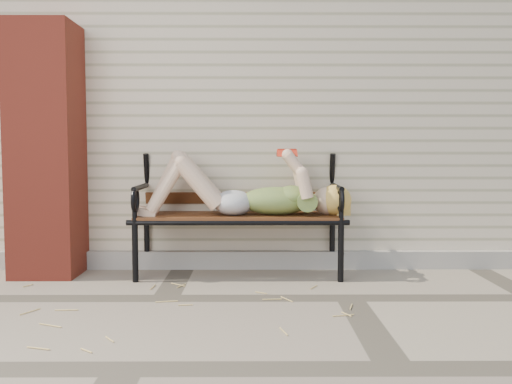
{
  "coord_description": "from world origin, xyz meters",
  "views": [
    {
      "loc": [
        -0.66,
        -3.8,
        1.01
      ],
      "look_at": [
        -0.63,
        0.49,
        0.69
      ],
      "focal_mm": 40.0,
      "sensor_mm": 36.0,
      "label": 1
    }
  ],
  "objects": [
    {
      "name": "garden_bench",
      "position": [
        -0.77,
        0.83,
        0.64
      ],
      "size": [
        1.78,
        0.71,
        1.15
      ],
      "color": "black",
      "rests_on": "ground"
    },
    {
      "name": "house_wall",
      "position": [
        0.0,
        3.0,
        1.5
      ],
      "size": [
        8.0,
        4.0,
        3.0
      ],
      "primitive_type": "cube",
      "color": "beige",
      "rests_on": "ground"
    },
    {
      "name": "straw_scatter",
      "position": [
        -1.31,
        -0.38,
        0.01
      ],
      "size": [
        2.98,
        1.58,
        0.01
      ],
      "color": "tan",
      "rests_on": "ground"
    },
    {
      "name": "ground",
      "position": [
        0.0,
        0.0,
        0.0
      ],
      "size": [
        80.0,
        80.0,
        0.0
      ],
      "primitive_type": "plane",
      "color": "gray",
      "rests_on": "ground"
    },
    {
      "name": "reading_woman",
      "position": [
        -0.76,
        0.69,
        0.68
      ],
      "size": [
        1.67,
        0.38,
        0.53
      ],
      "color": "#09383F",
      "rests_on": "ground"
    },
    {
      "name": "foundation_strip",
      "position": [
        0.0,
        0.97,
        0.07
      ],
      "size": [
        8.0,
        0.1,
        0.15
      ],
      "primitive_type": "cube",
      "color": "#9A958B",
      "rests_on": "ground"
    },
    {
      "name": "brick_pillar",
      "position": [
        -2.3,
        0.75,
        1.0
      ],
      "size": [
        0.5,
        0.5,
        2.0
      ],
      "primitive_type": "cube",
      "color": "#9B3123",
      "rests_on": "ground"
    }
  ]
}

